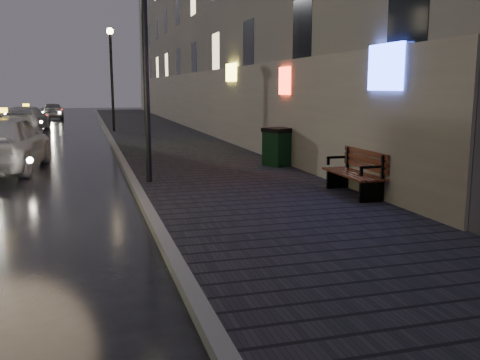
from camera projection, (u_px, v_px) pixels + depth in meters
The scene contains 11 objects.
ground at pixel (59, 278), 6.85m from camera, with size 120.00×120.00×0.00m, color black.
sidewalk at pixel (155, 133), 27.78m from camera, with size 4.60×58.00×0.15m, color black.
curb at pixel (108, 134), 27.12m from camera, with size 0.20×58.00×0.15m, color slate.
building_near at pixel (198, 17), 31.34m from camera, with size 1.80×50.00×13.00m, color #605B54.
lamp_near at pixel (145, 40), 12.44m from camera, with size 0.36×0.36×5.28m.
lamp_far at pixel (111, 66), 27.58m from camera, with size 0.36×0.36×5.28m.
bench at pixel (357, 172), 11.35m from camera, with size 0.68×1.89×0.96m.
trash_bin at pixel (278, 147), 15.58m from camera, with size 0.95×0.95×1.10m.
taxi_near at pixel (3, 142), 15.43m from camera, with size 2.00×4.98×1.70m, color silver.
taxi_mid at pixel (27, 118), 30.10m from camera, with size 1.92×4.72×1.37m, color silver.
car_far at pixel (53, 111), 40.57m from camera, with size 1.53×3.80×1.30m, color gray.
Camera 1 is at (0.42, -6.92, 2.41)m, focal length 40.00 mm.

